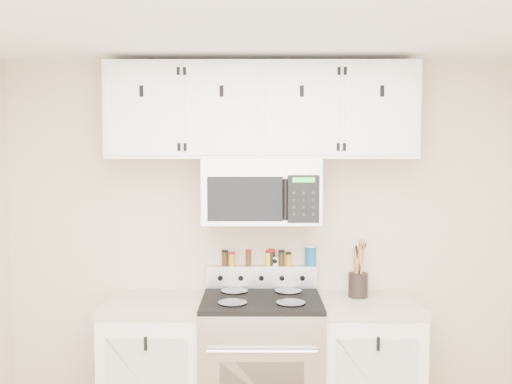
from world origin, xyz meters
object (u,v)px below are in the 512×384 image
microwave (262,191)px  utensil_crock (358,283)px  salt_canister (311,256)px  range (261,368)px

microwave → utensil_crock: 0.89m
utensil_crock → salt_canister: 0.37m
microwave → range: bearing=-90.2°
range → salt_canister: size_ratio=7.83×
microwave → salt_canister: microwave is taller
range → microwave: microwave is taller
range → microwave: (0.00, 0.13, 1.14)m
microwave → salt_canister: bearing=24.6°
microwave → salt_canister: 0.59m
range → salt_canister: (0.34, 0.28, 0.68)m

